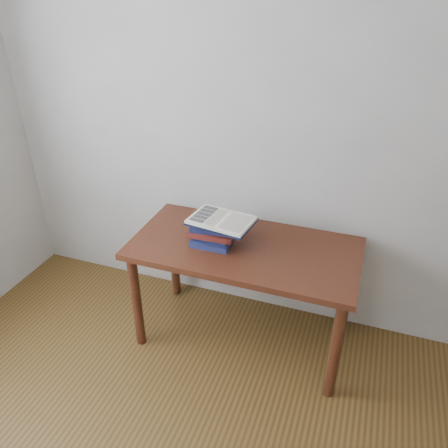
% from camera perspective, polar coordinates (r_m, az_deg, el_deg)
% --- Properties ---
extents(room_shell, '(3.54, 3.54, 2.62)m').
position_cam_1_polar(room_shell, '(1.03, -24.94, 2.45)').
color(room_shell, '#B7B5AD').
rests_on(room_shell, ground).
extents(desk, '(1.30, 0.65, 0.70)m').
position_cam_1_polar(desk, '(2.55, 2.64, -4.74)').
color(desk, '#4D2213').
rests_on(desk, ground).
extents(book_stack, '(0.27, 0.19, 0.15)m').
position_cam_1_polar(book_stack, '(2.48, -1.45, -0.98)').
color(book_stack, '#171947').
rests_on(book_stack, desk).
extents(open_book, '(0.38, 0.29, 0.03)m').
position_cam_1_polar(open_book, '(2.41, -0.33, 0.46)').
color(open_book, black).
rests_on(open_book, book_stack).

